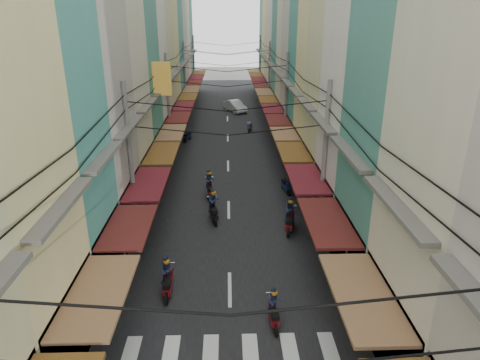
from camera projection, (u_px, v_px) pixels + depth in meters
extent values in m
plane|color=slate|center=(229.00, 264.00, 20.31)|extent=(160.00, 160.00, 0.00)
cube|color=black|center=(228.00, 144.00, 38.93)|extent=(10.00, 80.00, 0.02)
cube|color=gray|center=(156.00, 144.00, 38.74)|extent=(3.00, 80.00, 0.06)
cube|color=gray|center=(299.00, 143.00, 39.10)|extent=(3.00, 80.00, 0.06)
cube|color=silver|center=(169.00, 360.00, 14.66)|extent=(0.55, 2.40, 0.01)
cube|color=silver|center=(210.00, 359.00, 14.70)|extent=(0.55, 2.40, 0.01)
cube|color=silver|center=(251.00, 358.00, 14.74)|extent=(0.55, 2.40, 0.01)
cube|color=silver|center=(291.00, 357.00, 14.77)|extent=(0.55, 2.40, 0.01)
cube|color=silver|center=(331.00, 356.00, 14.81)|extent=(0.55, 2.40, 0.01)
cube|color=black|center=(56.00, 331.00, 13.74)|extent=(1.20, 4.52, 3.20)
cube|color=brown|center=(98.00, 294.00, 13.27)|extent=(1.80, 4.33, 0.12)
cube|color=#595651|center=(62.00, 206.00, 12.16)|extent=(0.50, 4.23, 0.15)
cube|color=black|center=(96.00, 256.00, 17.93)|extent=(1.20, 4.13, 3.20)
cube|color=#561B18|center=(129.00, 226.00, 17.46)|extent=(1.80, 3.96, 0.12)
cube|color=#595651|center=(104.00, 157.00, 16.35)|extent=(0.50, 3.87, 0.15)
cube|color=#AFA8A0|center=(47.00, 29.00, 19.03)|extent=(6.00, 5.14, 20.93)
cube|color=black|center=(122.00, 209.00, 22.32)|extent=(1.20, 4.94, 3.20)
cube|color=maroon|center=(148.00, 183.00, 21.85)|extent=(1.80, 4.73, 0.12)
cube|color=#595651|center=(130.00, 126.00, 20.74)|extent=(0.50, 4.63, 0.15)
cube|color=beige|center=(87.00, 58.00, 24.36)|extent=(6.00, 4.95, 17.43)
cube|color=black|center=(140.00, 175.00, 27.02)|extent=(1.20, 4.75, 3.20)
cube|color=brown|center=(162.00, 153.00, 26.55)|extent=(1.80, 4.56, 0.12)
cube|color=#595651|center=(148.00, 105.00, 25.44)|extent=(0.50, 4.46, 0.15)
cube|color=#45867A|center=(110.00, 60.00, 29.20)|extent=(6.00, 4.99, 16.32)
cube|color=black|center=(152.00, 151.00, 31.65)|extent=(1.20, 4.80, 3.20)
cube|color=brown|center=(172.00, 133.00, 31.18)|extent=(1.80, 4.60, 0.12)
cube|color=#595651|center=(160.00, 91.00, 30.07)|extent=(0.50, 4.50, 0.15)
cube|color=silver|center=(121.00, 9.00, 32.49)|extent=(6.00, 4.65, 22.87)
cube|color=black|center=(162.00, 134.00, 36.14)|extent=(1.20, 4.46, 3.20)
cube|color=#561B18|center=(178.00, 118.00, 35.67)|extent=(1.80, 4.27, 0.12)
cube|color=#595651|center=(168.00, 81.00, 34.56)|extent=(0.50, 4.18, 0.15)
cube|color=beige|center=(135.00, 23.00, 37.35)|extent=(6.00, 4.89, 20.58)
cube|color=black|center=(169.00, 121.00, 40.58)|extent=(1.20, 4.70, 3.20)
cube|color=maroon|center=(184.00, 106.00, 40.11)|extent=(1.80, 4.50, 0.12)
cube|color=#595651|center=(175.00, 73.00, 39.00)|extent=(0.50, 4.40, 0.15)
cube|color=#DBCD88|center=(146.00, 34.00, 42.12)|extent=(6.00, 4.52, 18.44)
cube|color=black|center=(174.00, 110.00, 44.96)|extent=(1.20, 4.34, 3.20)
cube|color=brown|center=(188.00, 97.00, 44.49)|extent=(1.80, 4.16, 0.12)
cube|color=#595651|center=(180.00, 67.00, 43.38)|extent=(0.50, 4.07, 0.15)
cube|color=teal|center=(153.00, 21.00, 46.24)|extent=(6.00, 5.20, 20.63)
cube|color=black|center=(179.00, 101.00, 49.48)|extent=(1.20, 4.99, 3.20)
cube|color=brown|center=(191.00, 89.00, 49.01)|extent=(1.80, 4.78, 0.12)
cube|color=#595651|center=(185.00, 62.00, 47.90)|extent=(0.50, 4.68, 0.15)
cube|color=#AFA8A0|center=(158.00, 7.00, 50.40)|extent=(6.00, 4.94, 23.70)
cube|color=black|center=(183.00, 94.00, 54.20)|extent=(1.20, 4.74, 3.20)
cube|color=#561B18|center=(194.00, 82.00, 53.73)|extent=(1.80, 4.55, 0.12)
cube|color=#595651|center=(188.00, 58.00, 52.62)|extent=(0.50, 4.45, 0.15)
cube|color=beige|center=(165.00, 18.00, 55.48)|extent=(6.00, 4.96, 21.12)
cube|color=black|center=(186.00, 87.00, 58.81)|extent=(1.20, 4.76, 3.20)
cube|color=maroon|center=(197.00, 77.00, 58.34)|extent=(1.80, 4.56, 0.12)
cube|color=#595651|center=(191.00, 54.00, 57.23)|extent=(0.50, 4.46, 0.15)
cube|color=#45867A|center=(170.00, 22.00, 60.35)|extent=(6.00, 5.04, 19.90)
cube|color=black|center=(189.00, 82.00, 63.46)|extent=(1.20, 4.84, 3.20)
cube|color=brown|center=(199.00, 72.00, 62.99)|extent=(1.80, 4.64, 0.12)
cube|color=#595651|center=(194.00, 51.00, 61.88)|extent=(0.50, 4.54, 0.15)
cube|color=#513B12|center=(162.00, 79.00, 28.81)|extent=(1.20, 0.40, 2.20)
cube|color=black|center=(404.00, 330.00, 13.79)|extent=(1.20, 4.78, 3.20)
cube|color=brown|center=(362.00, 294.00, 13.23)|extent=(1.80, 4.58, 0.12)
cube|color=#595651|center=(396.00, 206.00, 12.16)|extent=(0.50, 4.48, 0.15)
cube|color=#45867A|center=(437.00, 113.00, 16.35)|extent=(6.00, 5.03, 15.08)
cube|color=black|center=(359.00, 250.00, 18.44)|extent=(1.20, 4.83, 3.20)
cube|color=#561B18|center=(327.00, 221.00, 17.89)|extent=(1.80, 4.63, 0.12)
cube|color=#595651|center=(349.00, 153.00, 16.82)|extent=(0.50, 4.53, 0.15)
cube|color=silver|center=(400.00, 20.00, 19.73)|extent=(6.00, 4.79, 21.66)
cube|color=black|center=(332.00, 203.00, 23.02)|extent=(1.20, 4.60, 3.20)
cube|color=maroon|center=(306.00, 179.00, 22.47)|extent=(1.80, 4.41, 0.12)
cube|color=#595651|center=(323.00, 123.00, 21.39)|extent=(0.50, 4.31, 0.15)
cube|color=beige|center=(368.00, 27.00, 24.23)|extent=(6.00, 4.52, 20.74)
cube|color=black|center=(316.00, 173.00, 27.35)|extent=(1.20, 4.34, 3.20)
cube|color=brown|center=(293.00, 152.00, 26.80)|extent=(1.80, 4.16, 0.12)
cube|color=#595651|center=(306.00, 104.00, 25.73)|extent=(0.50, 4.07, 0.15)
cube|color=#DBCD88|center=(343.00, 76.00, 29.46)|extent=(6.00, 4.12, 14.13)
cube|color=black|center=(304.00, 152.00, 31.38)|extent=(1.20, 3.96, 3.20)
cube|color=brown|center=(285.00, 134.00, 30.83)|extent=(1.80, 3.79, 0.12)
cube|color=#595651|center=(295.00, 92.00, 29.75)|extent=(0.50, 3.71, 0.15)
cube|color=teal|center=(331.00, 45.00, 32.78)|extent=(6.00, 4.40, 17.68)
cube|color=black|center=(295.00, 137.00, 35.35)|extent=(1.20, 4.23, 3.20)
cube|color=#561B18|center=(278.00, 120.00, 34.80)|extent=(1.80, 4.05, 0.12)
cube|color=#595651|center=(287.00, 83.00, 33.72)|extent=(0.50, 3.96, 0.15)
cube|color=#AFA8A0|center=(321.00, 11.00, 36.10)|extent=(6.00, 4.64, 22.59)
cube|color=black|center=(288.00, 123.00, 39.56)|extent=(1.20, 4.45, 3.20)
cube|color=maroon|center=(272.00, 109.00, 39.00)|extent=(1.80, 4.26, 0.12)
cube|color=#595651|center=(281.00, 75.00, 37.93)|extent=(0.50, 4.17, 0.15)
cube|color=beige|center=(311.00, 19.00, 40.36)|extent=(6.00, 4.00, 21.25)
cube|color=black|center=(282.00, 113.00, 43.58)|extent=(1.20, 3.84, 3.20)
cube|color=brown|center=(268.00, 100.00, 43.02)|extent=(1.80, 3.68, 0.12)
cube|color=#595651|center=(275.00, 69.00, 41.95)|extent=(0.50, 3.60, 0.15)
cube|color=#45867A|center=(303.00, 13.00, 44.36)|extent=(6.00, 5.01, 22.33)
cube|color=black|center=(277.00, 105.00, 47.77)|extent=(1.20, 4.81, 3.20)
cube|color=brown|center=(264.00, 92.00, 47.22)|extent=(1.80, 4.61, 0.12)
cube|color=#595651|center=(271.00, 64.00, 46.15)|extent=(0.50, 4.51, 0.15)
cube|color=silver|center=(295.00, 25.00, 49.49)|extent=(6.00, 5.00, 19.71)
cube|color=black|center=(273.00, 96.00, 52.43)|extent=(1.20, 4.80, 3.20)
cube|color=#561B18|center=(261.00, 85.00, 51.88)|extent=(1.80, 4.60, 0.12)
cube|color=#595651|center=(267.00, 59.00, 50.80)|extent=(0.50, 4.50, 0.15)
cube|color=beige|center=(289.00, 36.00, 54.35)|extent=(6.00, 4.32, 16.86)
cube|color=black|center=(269.00, 90.00, 56.77)|extent=(1.20, 4.15, 3.20)
cube|color=maroon|center=(258.00, 79.00, 56.22)|extent=(1.80, 3.97, 0.12)
cube|color=#595651|center=(264.00, 56.00, 55.14)|extent=(0.50, 3.89, 0.15)
cube|color=#DBCD88|center=(285.00, 22.00, 57.81)|extent=(6.00, 4.33, 19.96)
cube|color=black|center=(266.00, 85.00, 60.79)|extent=(1.20, 4.16, 3.20)
cube|color=brown|center=(256.00, 75.00, 60.24)|extent=(1.80, 3.99, 0.12)
cube|color=#595651|center=(261.00, 53.00, 59.17)|extent=(0.50, 3.90, 0.15)
cube|color=teal|center=(281.00, 42.00, 63.12)|extent=(6.00, 4.88, 14.34)
cube|color=black|center=(264.00, 80.00, 65.08)|extent=(1.20, 4.68, 3.20)
cube|color=brown|center=(254.00, 71.00, 64.53)|extent=(1.80, 4.49, 0.12)
cube|color=#595651|center=(259.00, 50.00, 63.45)|extent=(0.50, 4.39, 0.15)
cylinder|color=gray|center=(131.00, 163.00, 21.47)|extent=(0.26, 0.26, 8.20)
cylinder|color=gray|center=(324.00, 161.00, 21.75)|extent=(0.26, 0.26, 8.20)
cylinder|color=gray|center=(168.00, 104.00, 35.44)|extent=(0.26, 0.26, 8.20)
cylinder|color=gray|center=(286.00, 103.00, 35.71)|extent=(0.26, 0.26, 8.20)
cylinder|color=gray|center=(185.00, 78.00, 49.40)|extent=(0.26, 0.26, 8.20)
cylinder|color=gray|center=(269.00, 78.00, 49.68)|extent=(0.26, 0.26, 8.20)
cylinder|color=gray|center=(194.00, 64.00, 63.37)|extent=(0.26, 0.26, 8.20)
cylinder|color=gray|center=(260.00, 64.00, 63.64)|extent=(0.26, 0.26, 8.20)
imported|color=silver|center=(235.00, 112.00, 51.82)|extent=(5.04, 3.63, 1.66)
imported|color=black|center=(379.00, 252.00, 21.33)|extent=(1.92, 1.29, 1.24)
cylinder|color=black|center=(170.00, 280.00, 18.65)|extent=(0.10, 0.52, 0.52)
cylinder|color=black|center=(166.00, 298.00, 17.44)|extent=(0.10, 0.52, 0.52)
cube|color=maroon|center=(168.00, 286.00, 17.99)|extent=(0.34, 1.15, 0.28)
cube|color=black|center=(167.00, 283.00, 17.65)|extent=(0.32, 0.55, 0.18)
cube|color=maroon|center=(169.00, 274.00, 18.41)|extent=(0.30, 0.28, 0.55)
imported|color=#212F4E|center=(168.00, 283.00, 17.94)|extent=(0.53, 0.37, 1.32)
sphere|color=#C37D17|center=(166.00, 263.00, 17.58)|extent=(0.28, 0.28, 0.28)
cylinder|color=black|center=(272.00, 309.00, 16.84)|extent=(0.09, 0.47, 0.47)
cylinder|color=black|center=(275.00, 330.00, 15.74)|extent=(0.09, 0.47, 0.47)
cube|color=maroon|center=(274.00, 316.00, 16.24)|extent=(0.31, 1.04, 0.25)
cube|color=black|center=(274.00, 314.00, 15.93)|extent=(0.29, 0.50, 0.16)
cube|color=maroon|center=(272.00, 303.00, 16.62)|extent=(0.27, 0.25, 0.50)
imported|color=#212F4E|center=(274.00, 314.00, 16.20)|extent=(0.48, 0.34, 1.20)
sphere|color=#C37D17|center=(274.00, 294.00, 15.87)|extent=(0.25, 0.25, 0.25)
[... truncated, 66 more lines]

